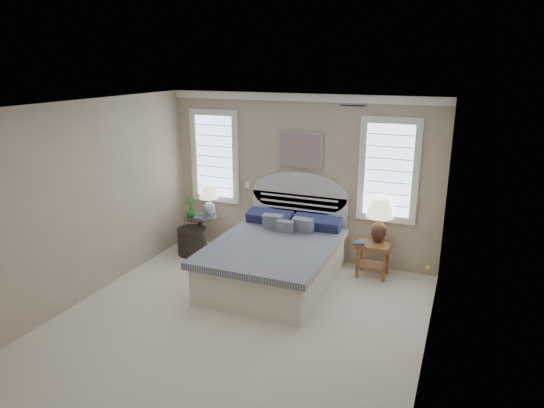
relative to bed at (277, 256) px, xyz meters
The scene contains 21 objects.
floor 1.51m from the bed, 90.00° to the right, with size 4.50×5.00×0.01m, color beige.
ceiling 2.74m from the bed, 90.00° to the right, with size 4.50×5.00×0.01m, color silver.
wall_back 1.42m from the bed, 90.00° to the left, with size 4.50×0.02×2.70m, color tan.
wall_left 2.85m from the bed, 147.06° to the right, with size 0.02×5.00×2.70m, color tan.
wall_right 2.85m from the bed, 32.94° to the right, with size 0.02×5.00×2.70m, color tan.
crown_molding 2.47m from the bed, 90.00° to the left, with size 4.50×0.08×0.12m, color white.
hvac_vent 2.67m from the bed, 28.73° to the right, with size 0.30×0.20×0.02m, color #B2B2B2.
switch_plate 1.59m from the bed, 132.76° to the left, with size 0.08×0.01×0.12m, color white.
window_left 2.22m from the bed, 146.59° to the left, with size 0.90×0.06×1.60m, color #ADC2DC.
window_right 2.12m from the bed, 36.14° to the left, with size 0.90×0.06×1.60m, color #ADC2DC.
painting 1.75m from the bed, 90.00° to the left, with size 0.74×0.04×0.58m, color silver.
closet_door 2.39m from the bed, ahead, with size 0.02×1.80×2.40m, color white.
bed is the anchor object (origin of this frame).
side_table_left 1.75m from the bed, 160.26° to the left, with size 0.56×0.56×0.63m.
nightstand_right 1.47m from the bed, 28.03° to the left, with size 0.50×0.40×0.53m.
floor_pot 1.78m from the bed, 166.09° to the left, with size 0.50×0.50×0.45m, color black.
lamp_left 1.78m from the bed, 155.23° to the left, with size 0.38×0.38×0.54m.
lamp_right 1.67m from the bed, 31.48° to the left, with size 0.50×0.50×0.67m.
potted_plant 1.87m from the bed, 165.00° to the left, with size 0.19×0.19×0.34m, color #437E32.
books_left 1.64m from the bed, 165.75° to the left, with size 0.18×0.14×0.05m.
books_right 1.24m from the bed, 26.24° to the left, with size 0.19×0.16×0.05m.
Camera 1 is at (2.47, -4.77, 3.18)m, focal length 32.00 mm.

